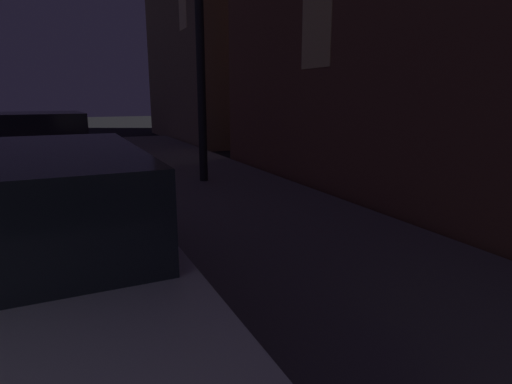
{
  "coord_description": "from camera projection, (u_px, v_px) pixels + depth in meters",
  "views": [
    {
      "loc": [
        3.22,
        0.25,
        1.76
      ],
      "look_at": [
        4.2,
        2.39,
        1.22
      ],
      "focal_mm": 29.44,
      "sensor_mm": 36.0,
      "label": 1
    }
  ],
  "objects": [
    {
      "name": "car_red",
      "position": [
        44.0,
        147.0,
        8.88
      ],
      "size": [
        2.24,
        4.15,
        1.43
      ],
      "color": "maroon",
      "rests_on": "ground"
    },
    {
      "name": "car_white",
      "position": [
        14.0,
        257.0,
        2.82
      ],
      "size": [
        2.12,
        4.58,
        1.43
      ],
      "color": "silver",
      "rests_on": "ground"
    }
  ]
}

